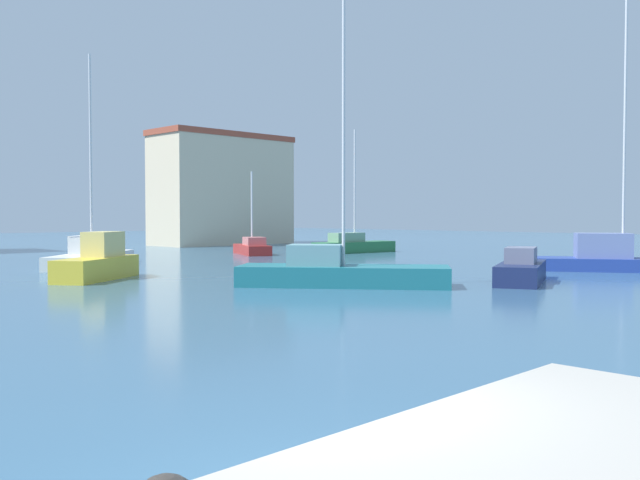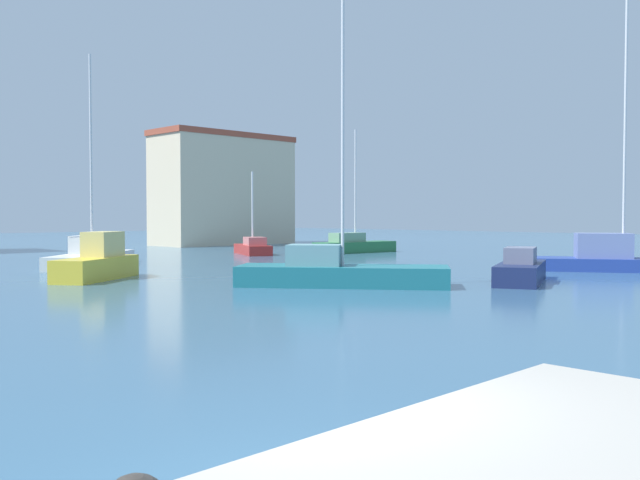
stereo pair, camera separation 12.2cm
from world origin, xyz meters
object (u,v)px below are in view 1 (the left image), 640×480
(sailboat_white_distant_east, at_px, (92,254))
(sailboat_green_near_pier, at_px, (353,245))
(sailboat_teal_distant_north, at_px, (339,271))
(motorboat_yellow_behind_lamppost, at_px, (98,263))
(sailboat_red_far_right, at_px, (252,247))
(sailboat_blue_outer_mooring, at_px, (617,257))
(motorboat_navy_mid_harbor, at_px, (521,270))

(sailboat_white_distant_east, bearing_deg, sailboat_green_near_pier, -2.65)
(sailboat_green_near_pier, distance_m, sailboat_teal_distant_north, 22.93)
(sailboat_green_near_pier, relative_size, motorboat_yellow_behind_lamppost, 1.83)
(sailboat_green_near_pier, relative_size, sailboat_red_far_right, 1.55)
(sailboat_teal_distant_north, relative_size, sailboat_blue_outer_mooring, 0.86)
(motorboat_navy_mid_harbor, relative_size, motorboat_yellow_behind_lamppost, 1.16)
(sailboat_white_distant_east, relative_size, sailboat_green_near_pier, 1.26)
(sailboat_green_near_pier, distance_m, sailboat_red_far_right, 7.21)
(motorboat_yellow_behind_lamppost, bearing_deg, sailboat_green_near_pier, 15.44)
(sailboat_white_distant_east, bearing_deg, sailboat_blue_outer_mooring, -51.87)
(sailboat_red_far_right, bearing_deg, sailboat_teal_distant_north, -120.81)
(sailboat_green_near_pier, distance_m, motorboat_yellow_behind_lamppost, 23.22)
(motorboat_yellow_behind_lamppost, bearing_deg, sailboat_red_far_right, 30.72)
(sailboat_teal_distant_north, xyz_separation_m, sailboat_blue_outer_mooring, (14.28, -4.53, 0.09))
(motorboat_navy_mid_harbor, bearing_deg, sailboat_blue_outer_mooring, -2.98)
(sailboat_green_near_pier, bearing_deg, sailboat_blue_outer_mooring, -98.86)
(motorboat_navy_mid_harbor, distance_m, motorboat_yellow_behind_lamppost, 17.04)
(sailboat_red_far_right, bearing_deg, motorboat_navy_mid_harbor, -102.29)
(sailboat_teal_distant_north, relative_size, motorboat_yellow_behind_lamppost, 2.49)
(sailboat_green_near_pier, height_order, motorboat_yellow_behind_lamppost, sailboat_green_near_pier)
(motorboat_navy_mid_harbor, height_order, sailboat_blue_outer_mooring, sailboat_blue_outer_mooring)
(sailboat_teal_distant_north, height_order, motorboat_yellow_behind_lamppost, sailboat_teal_distant_north)
(sailboat_white_distant_east, xyz_separation_m, sailboat_blue_outer_mooring, (16.03, -20.42, 0.03))
(sailboat_green_near_pier, relative_size, motorboat_navy_mid_harbor, 1.58)
(sailboat_white_distant_east, bearing_deg, motorboat_navy_mid_harbor, -68.72)
(sailboat_white_distant_east, xyz_separation_m, motorboat_navy_mid_harbor, (7.79, -19.99, -0.12))
(sailboat_white_distant_east, distance_m, sailboat_green_near_pier, 19.10)
(sailboat_green_near_pier, xyz_separation_m, sailboat_red_far_right, (-6.41, 3.31, -0.09))
(sailboat_teal_distant_north, bearing_deg, motorboat_yellow_behind_lamppost, 119.79)
(sailboat_blue_outer_mooring, height_order, sailboat_red_far_right, sailboat_blue_outer_mooring)
(sailboat_blue_outer_mooring, bearing_deg, sailboat_white_distant_east, 128.13)
(sailboat_teal_distant_north, relative_size, sailboat_red_far_right, 2.11)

